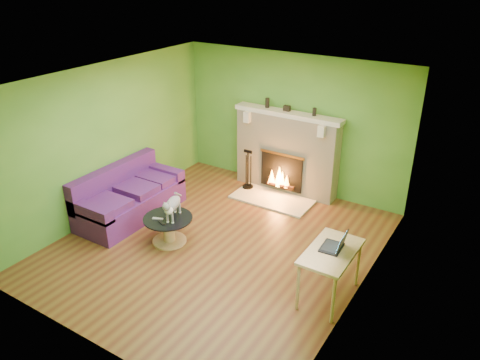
{
  "coord_description": "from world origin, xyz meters",
  "views": [
    {
      "loc": [
        3.62,
        -5.1,
        4.09
      ],
      "look_at": [
        0.16,
        0.4,
        1.01
      ],
      "focal_mm": 35.0,
      "sensor_mm": 36.0,
      "label": 1
    }
  ],
  "objects_px": {
    "desk": "(331,256)",
    "coffee_table": "(169,228)",
    "sofa": "(128,197)",
    "cat": "(173,206)"
  },
  "relations": [
    {
      "from": "desk",
      "to": "cat",
      "type": "bearing_deg",
      "value": -179.18
    },
    {
      "from": "desk",
      "to": "cat",
      "type": "xyz_separation_m",
      "value": [
        -2.57,
        -0.04,
        -0.0
      ]
    },
    {
      "from": "desk",
      "to": "coffee_table",
      "type": "bearing_deg",
      "value": -178.13
    },
    {
      "from": "desk",
      "to": "sofa",
      "type": "bearing_deg",
      "value": 176.67
    },
    {
      "from": "cat",
      "to": "coffee_table",
      "type": "bearing_deg",
      "value": -167.06
    },
    {
      "from": "desk",
      "to": "cat",
      "type": "height_order",
      "value": "cat"
    },
    {
      "from": "sofa",
      "to": "cat",
      "type": "height_order",
      "value": "sofa"
    },
    {
      "from": "sofa",
      "to": "cat",
      "type": "relative_size",
      "value": 3.0
    },
    {
      "from": "sofa",
      "to": "desk",
      "type": "relative_size",
      "value": 1.97
    },
    {
      "from": "desk",
      "to": "cat",
      "type": "relative_size",
      "value": 1.52
    }
  ]
}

